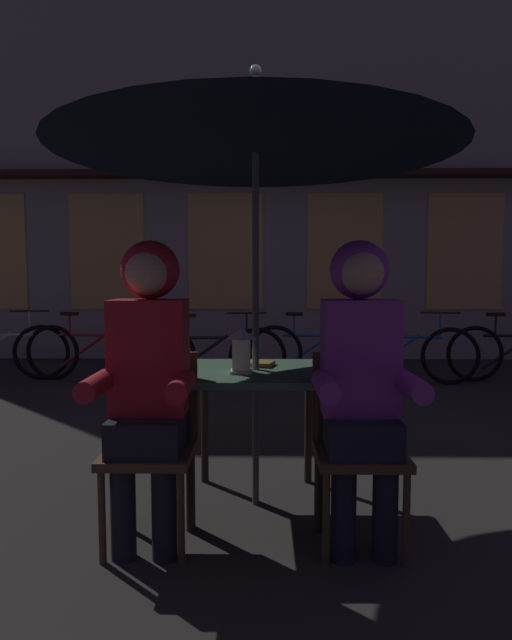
{
  "coord_description": "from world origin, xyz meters",
  "views": [
    {
      "loc": [
        0.04,
        -2.79,
        1.23
      ],
      "look_at": [
        0.0,
        0.14,
        0.99
      ],
      "focal_mm": 29.78,
      "sensor_mm": 36.0,
      "label": 1
    }
  ],
  "objects_px": {
    "cafe_table": "(256,388)",
    "book": "(255,363)",
    "lantern": "(241,349)",
    "person_left_hooded": "(148,362)",
    "bicycle_third": "(212,355)",
    "person_right_hooded": "(361,363)",
    "bicycle_fourth": "(318,352)",
    "patio_umbrella": "(256,115)",
    "chair_left": "(152,436)",
    "chair_right": "(357,437)",
    "bicycle_fifth": "(404,354)",
    "bicycle_second": "(93,352)"
  },
  "relations": [
    {
      "from": "bicycle_third",
      "to": "bicycle_second",
      "type": "bearing_deg",
      "value": 169.96
    },
    {
      "from": "bicycle_third",
      "to": "bicycle_fourth",
      "type": "xyz_separation_m",
      "value": [
        1.22,
        0.26,
        0.0
      ]
    },
    {
      "from": "chair_left",
      "to": "book",
      "type": "distance_m",
      "value": 0.73
    },
    {
      "from": "lantern",
      "to": "chair_right",
      "type": "relative_size",
      "value": 0.27
    },
    {
      "from": "person_left_hooded",
      "to": "bicycle_third",
      "type": "distance_m",
      "value": 3.61
    },
    {
      "from": "bicycle_second",
      "to": "lantern",
      "type": "bearing_deg",
      "value": -61.47
    },
    {
      "from": "chair_left",
      "to": "chair_right",
      "type": "height_order",
      "value": "same"
    },
    {
      "from": "patio_umbrella",
      "to": "bicycle_third",
      "type": "bearing_deg",
      "value": 99.72
    },
    {
      "from": "lantern",
      "to": "chair_left",
      "type": "relative_size",
      "value": 0.27
    },
    {
      "from": "chair_right",
      "to": "person_left_hooded",
      "type": "distance_m",
      "value": 1.03
    },
    {
      "from": "patio_umbrella",
      "to": "person_left_hooded",
      "type": "xyz_separation_m",
      "value": [
        -0.48,
        -0.43,
        -1.21
      ]
    },
    {
      "from": "cafe_table",
      "to": "bicycle_fifth",
      "type": "distance_m",
      "value": 3.7
    },
    {
      "from": "cafe_table",
      "to": "bicycle_second",
      "type": "bearing_deg",
      "value": 120.14
    },
    {
      "from": "lantern",
      "to": "person_left_hooded",
      "type": "bearing_deg",
      "value": -141.46
    },
    {
      "from": "cafe_table",
      "to": "bicycle_fourth",
      "type": "distance_m",
      "value": 3.49
    },
    {
      "from": "bicycle_second",
      "to": "bicycle_fifth",
      "type": "bearing_deg",
      "value": -1.79
    },
    {
      "from": "bicycle_second",
      "to": "book",
      "type": "distance_m",
      "value": 3.85
    },
    {
      "from": "patio_umbrella",
      "to": "bicycle_third",
      "type": "relative_size",
      "value": 1.37
    },
    {
      "from": "person_right_hooded",
      "to": "bicycle_fourth",
      "type": "relative_size",
      "value": 0.83
    },
    {
      "from": "chair_left",
      "to": "person_left_hooded",
      "type": "bearing_deg",
      "value": -90.0
    },
    {
      "from": "person_left_hooded",
      "to": "bicycle_second",
      "type": "xyz_separation_m",
      "value": [
        -1.5,
        3.83,
        -0.5
      ]
    },
    {
      "from": "chair_right",
      "to": "bicycle_fourth",
      "type": "bearing_deg",
      "value": 86.92
    },
    {
      "from": "person_left_hooded",
      "to": "bicycle_fifth",
      "type": "relative_size",
      "value": 0.84
    },
    {
      "from": "cafe_table",
      "to": "bicycle_third",
      "type": "distance_m",
      "value": 3.21
    },
    {
      "from": "person_left_hooded",
      "to": "book",
      "type": "bearing_deg",
      "value": 49.29
    },
    {
      "from": "patio_umbrella",
      "to": "bicycle_fourth",
      "type": "xyz_separation_m",
      "value": [
        0.68,
        3.41,
        -1.71
      ]
    },
    {
      "from": "bicycle_fourth",
      "to": "bicycle_fifth",
      "type": "distance_m",
      "value": 0.99
    },
    {
      "from": "chair_right",
      "to": "chair_left",
      "type": "bearing_deg",
      "value": 180.0
    },
    {
      "from": "bicycle_fifth",
      "to": "person_right_hooded",
      "type": "bearing_deg",
      "value": -107.66
    },
    {
      "from": "cafe_table",
      "to": "chair_left",
      "type": "distance_m",
      "value": 0.62
    },
    {
      "from": "bicycle_third",
      "to": "book",
      "type": "height_order",
      "value": "bicycle_third"
    },
    {
      "from": "lantern",
      "to": "book",
      "type": "bearing_deg",
      "value": 73.75
    },
    {
      "from": "lantern",
      "to": "person_left_hooded",
      "type": "height_order",
      "value": "person_left_hooded"
    },
    {
      "from": "chair_left",
      "to": "lantern",
      "type": "bearing_deg",
      "value": 33.32
    },
    {
      "from": "cafe_table",
      "to": "bicycle_fourth",
      "type": "xyz_separation_m",
      "value": [
        0.68,
        3.41,
        -0.29
      ]
    },
    {
      "from": "patio_umbrella",
      "to": "chair_left",
      "type": "relative_size",
      "value": 2.66
    },
    {
      "from": "bicycle_second",
      "to": "bicycle_fourth",
      "type": "height_order",
      "value": "same"
    },
    {
      "from": "lantern",
      "to": "person_right_hooded",
      "type": "relative_size",
      "value": 0.17
    },
    {
      "from": "bicycle_second",
      "to": "bicycle_fifth",
      "type": "xyz_separation_m",
      "value": [
        3.64,
        -0.11,
        0.0
      ]
    },
    {
      "from": "chair_left",
      "to": "person_right_hooded",
      "type": "relative_size",
      "value": 0.62
    },
    {
      "from": "chair_right",
      "to": "book",
      "type": "xyz_separation_m",
      "value": [
        -0.49,
        0.49,
        0.26
      ]
    },
    {
      "from": "bicycle_fourth",
      "to": "patio_umbrella",
      "type": "bearing_deg",
      "value": -101.33
    },
    {
      "from": "bicycle_second",
      "to": "book",
      "type": "relative_size",
      "value": 8.39
    },
    {
      "from": "bicycle_fourth",
      "to": "book",
      "type": "xyz_separation_m",
      "value": [
        -0.69,
        -3.29,
        0.41
      ]
    },
    {
      "from": "chair_left",
      "to": "patio_umbrella",
      "type": "bearing_deg",
      "value": 37.55
    },
    {
      "from": "cafe_table",
      "to": "book",
      "type": "distance_m",
      "value": 0.17
    },
    {
      "from": "bicycle_fourth",
      "to": "bicycle_third",
      "type": "bearing_deg",
      "value": -168.06
    },
    {
      "from": "person_right_hooded",
      "to": "lantern",
      "type": "bearing_deg",
      "value": 149.46
    },
    {
      "from": "person_right_hooded",
      "to": "bicycle_third",
      "type": "bearing_deg",
      "value": 105.91
    },
    {
      "from": "cafe_table",
      "to": "bicycle_third",
      "type": "bearing_deg",
      "value": 99.72
    }
  ]
}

